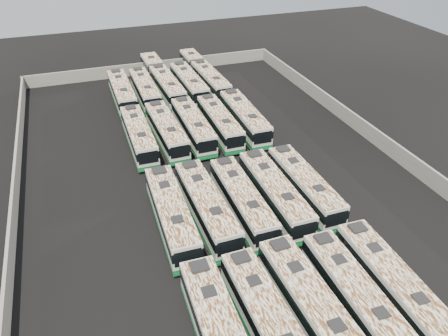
{
  "coord_description": "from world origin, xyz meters",
  "views": [
    {
      "loc": [
        -13.85,
        -41.36,
        28.88
      ],
      "look_at": [
        0.47,
        -1.31,
        1.6
      ],
      "focal_mm": 35.0,
      "sensor_mm": 36.0,
      "label": 1
    }
  ],
  "objects_px": {
    "bus_front_left": "(269,323)",
    "bus_front_far_right": "(392,285)",
    "bus_back_left": "(145,90)",
    "bus_midfront_right": "(274,193)",
    "bus_midfront_center": "(242,201)",
    "bus_midback_center": "(193,126)",
    "bus_midback_far_right": "(244,118)",
    "bus_back_far_right": "(204,74)",
    "bus_midback_far_left": "(139,136)",
    "bus_front_center": "(312,309)",
    "bus_back_far_left": "(122,92)",
    "bus_front_right": "(355,298)",
    "bus_midback_right": "(220,123)",
    "bus_back_right": "(189,84)",
    "bus_midfront_far_right": "(304,186)",
    "bus_midfront_left": "(206,207)",
    "bus_back_center": "(162,79)",
    "bus_midfront_far_left": "(172,214)",
    "bus_midback_left": "(166,131)"
  },
  "relations": [
    {
      "from": "bus_front_left",
      "to": "bus_front_far_right",
      "type": "distance_m",
      "value": 10.91
    },
    {
      "from": "bus_back_left",
      "to": "bus_midfront_right",
      "type": "bearing_deg",
      "value": -77.23
    },
    {
      "from": "bus_midfront_center",
      "to": "bus_midback_center",
      "type": "bearing_deg",
      "value": 90.65
    },
    {
      "from": "bus_midfront_right",
      "to": "bus_midback_center",
      "type": "xyz_separation_m",
      "value": [
        -3.69,
        17.82,
        -0.05
      ]
    },
    {
      "from": "bus_midback_far_right",
      "to": "bus_back_left",
      "type": "xyz_separation_m",
      "value": [
        -11.09,
        14.88,
        -0.08
      ]
    },
    {
      "from": "bus_back_far_right",
      "to": "bus_midback_far_left",
      "type": "bearing_deg",
      "value": -129.8
    },
    {
      "from": "bus_front_center",
      "to": "bus_midback_far_left",
      "type": "height_order",
      "value": "bus_front_center"
    },
    {
      "from": "bus_front_left",
      "to": "bus_back_far_left",
      "type": "height_order",
      "value": "bus_back_far_left"
    },
    {
      "from": "bus_front_right",
      "to": "bus_midback_right",
      "type": "relative_size",
      "value": 1.0
    },
    {
      "from": "bus_midfront_center",
      "to": "bus_back_right",
      "type": "relative_size",
      "value": 0.97
    },
    {
      "from": "bus_back_left",
      "to": "bus_back_far_right",
      "type": "bearing_deg",
      "value": 17.74
    },
    {
      "from": "bus_front_far_right",
      "to": "bus_midfront_right",
      "type": "height_order",
      "value": "bus_midfront_right"
    },
    {
      "from": "bus_front_far_right",
      "to": "bus_back_right",
      "type": "bearing_deg",
      "value": 95.9
    },
    {
      "from": "bus_midfront_far_right",
      "to": "bus_back_far_left",
      "type": "relative_size",
      "value": 0.99
    },
    {
      "from": "bus_front_right",
      "to": "bus_midfront_center",
      "type": "height_order",
      "value": "bus_midfront_center"
    },
    {
      "from": "bus_front_far_right",
      "to": "bus_midback_center",
      "type": "relative_size",
      "value": 1.0
    },
    {
      "from": "bus_midfront_center",
      "to": "bus_back_left",
      "type": "bearing_deg",
      "value": 97.02
    },
    {
      "from": "bus_front_far_right",
      "to": "bus_midfront_far_right",
      "type": "relative_size",
      "value": 1.02
    },
    {
      "from": "bus_midfront_center",
      "to": "bus_midback_right",
      "type": "height_order",
      "value": "bus_midfront_center"
    },
    {
      "from": "bus_front_left",
      "to": "bus_midfront_right",
      "type": "bearing_deg",
      "value": 62.51
    },
    {
      "from": "bus_front_right",
      "to": "bus_midback_far_right",
      "type": "xyz_separation_m",
      "value": [
        3.67,
        32.38,
        0.08
      ]
    },
    {
      "from": "bus_front_right",
      "to": "bus_midfront_left",
      "type": "relative_size",
      "value": 0.97
    },
    {
      "from": "bus_midfront_right",
      "to": "bus_back_left",
      "type": "height_order",
      "value": "bus_midfront_right"
    },
    {
      "from": "bus_front_far_right",
      "to": "bus_back_center",
      "type": "height_order",
      "value": "bus_back_center"
    },
    {
      "from": "bus_midfront_right",
      "to": "bus_midback_right",
      "type": "distance_m",
      "value": 17.63
    },
    {
      "from": "bus_front_far_right",
      "to": "bus_midfront_far_left",
      "type": "height_order",
      "value": "bus_midfront_far_left"
    },
    {
      "from": "bus_midfront_far_left",
      "to": "bus_midfront_right",
      "type": "distance_m",
      "value": 11.01
    },
    {
      "from": "bus_midfront_left",
      "to": "bus_midfront_right",
      "type": "relative_size",
      "value": 1.0
    },
    {
      "from": "bus_front_left",
      "to": "bus_back_far_left",
      "type": "relative_size",
      "value": 1.0
    },
    {
      "from": "bus_front_far_right",
      "to": "bus_midback_center",
      "type": "height_order",
      "value": "bus_midback_center"
    },
    {
      "from": "bus_front_far_right",
      "to": "bus_front_center",
      "type": "bearing_deg",
      "value": -178.9
    },
    {
      "from": "bus_midback_right",
      "to": "bus_back_far_right",
      "type": "distance_m",
      "value": 18.74
    },
    {
      "from": "bus_midback_far_right",
      "to": "bus_midfront_center",
      "type": "bearing_deg",
      "value": -111.3
    },
    {
      "from": "bus_midback_left",
      "to": "bus_midback_center",
      "type": "height_order",
      "value": "bus_midback_center"
    },
    {
      "from": "bus_midfront_far_right",
      "to": "bus_back_far_right",
      "type": "height_order",
      "value": "bus_midfront_far_right"
    },
    {
      "from": "bus_back_right",
      "to": "bus_back_far_right",
      "type": "distance_m",
      "value": 5.19
    },
    {
      "from": "bus_midfront_far_left",
      "to": "bus_midfront_center",
      "type": "xyz_separation_m",
      "value": [
        7.38,
        -0.21,
        -0.06
      ]
    },
    {
      "from": "bus_front_right",
      "to": "bus_midfront_left",
      "type": "height_order",
      "value": "bus_midfront_left"
    },
    {
      "from": "bus_midback_far_left",
      "to": "bus_back_center",
      "type": "relative_size",
      "value": 0.63
    },
    {
      "from": "bus_midfront_right",
      "to": "bus_midfront_far_right",
      "type": "relative_size",
      "value": 1.04
    },
    {
      "from": "bus_midfront_left",
      "to": "bus_back_right",
      "type": "relative_size",
      "value": 1.0
    },
    {
      "from": "bus_front_left",
      "to": "bus_back_far_left",
      "type": "distance_m",
      "value": 47.33
    },
    {
      "from": "bus_midfront_right",
      "to": "bus_midback_far_right",
      "type": "distance_m",
      "value": 18.04
    },
    {
      "from": "bus_midfront_far_right",
      "to": "bus_midback_left",
      "type": "xyz_separation_m",
      "value": [
        -11.06,
        17.43,
        0.02
      ]
    },
    {
      "from": "bus_midback_center",
      "to": "bus_back_left",
      "type": "relative_size",
      "value": 1.01
    },
    {
      "from": "bus_midfront_left",
      "to": "bus_back_far_left",
      "type": "bearing_deg",
      "value": 95.54
    },
    {
      "from": "bus_back_far_right",
      "to": "bus_front_left",
      "type": "bearing_deg",
      "value": -103.48
    },
    {
      "from": "bus_midback_center",
      "to": "bus_midback_far_left",
      "type": "bearing_deg",
      "value": -178.26
    },
    {
      "from": "bus_front_far_right",
      "to": "bus_midfront_left",
      "type": "height_order",
      "value": "bus_midfront_left"
    },
    {
      "from": "bus_back_left",
      "to": "bus_midfront_far_right",
      "type": "bearing_deg",
      "value": -71.08
    }
  ]
}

